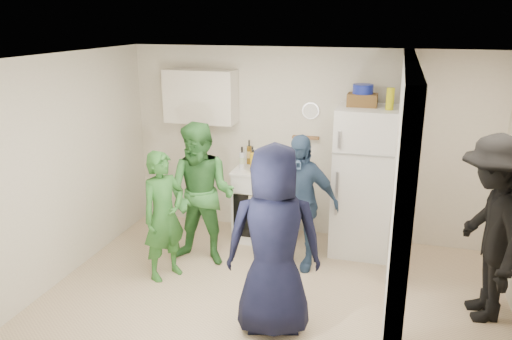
# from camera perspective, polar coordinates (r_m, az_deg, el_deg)

# --- Properties ---
(floor) EXTENTS (4.80, 4.80, 0.00)m
(floor) POSITION_cam_1_polar(r_m,az_deg,el_deg) (5.56, 2.15, -13.87)
(floor) COLOR beige
(floor) RESTS_ON ground
(wall_back) EXTENTS (4.80, 0.00, 4.80)m
(wall_back) POSITION_cam_1_polar(r_m,az_deg,el_deg) (6.63, 5.75, 2.97)
(wall_back) COLOR silver
(wall_back) RESTS_ON floor
(wall_front) EXTENTS (4.80, 0.00, 4.80)m
(wall_front) POSITION_cam_1_polar(r_m,az_deg,el_deg) (3.53, -4.26, -10.17)
(wall_front) COLOR silver
(wall_front) RESTS_ON floor
(wall_left) EXTENTS (0.00, 3.40, 3.40)m
(wall_left) POSITION_cam_1_polar(r_m,az_deg,el_deg) (6.03, -20.46, 0.50)
(wall_left) COLOR silver
(wall_left) RESTS_ON floor
(ceiling) EXTENTS (4.80, 4.80, 0.00)m
(ceiling) POSITION_cam_1_polar(r_m,az_deg,el_deg) (4.78, 2.49, 12.74)
(ceiling) COLOR white
(ceiling) RESTS_ON wall_back
(partition_pier_back) EXTENTS (0.12, 1.20, 2.50)m
(partition_pier_back) POSITION_cam_1_polar(r_m,az_deg,el_deg) (5.96, 16.12, 0.74)
(partition_pier_back) COLOR silver
(partition_pier_back) RESTS_ON floor
(partition_pier_front) EXTENTS (0.12, 1.20, 2.50)m
(partition_pier_front) POSITION_cam_1_polar(r_m,az_deg,el_deg) (3.89, 15.96, -8.10)
(partition_pier_front) COLOR silver
(partition_pier_front) RESTS_ON floor
(partition_header) EXTENTS (0.12, 1.00, 0.40)m
(partition_header) POSITION_cam_1_polar(r_m,az_deg,el_deg) (4.67, 17.12, 9.45)
(partition_header) COLOR silver
(partition_header) RESTS_ON partition_pier_back
(stove) EXTENTS (0.82, 0.68, 0.97)m
(stove) POSITION_cam_1_polar(r_m,az_deg,el_deg) (6.64, 1.25, -3.83)
(stove) COLOR white
(stove) RESTS_ON floor
(upper_cabinet) EXTENTS (0.95, 0.34, 0.70)m
(upper_cabinet) POSITION_cam_1_polar(r_m,az_deg,el_deg) (6.72, -6.33, 8.37)
(upper_cabinet) COLOR silver
(upper_cabinet) RESTS_ON wall_back
(fridge) EXTENTS (0.76, 0.74, 1.84)m
(fridge) POSITION_cam_1_polar(r_m,az_deg,el_deg) (6.29, 12.37, -1.26)
(fridge) COLOR white
(fridge) RESTS_ON floor
(wicker_basket) EXTENTS (0.35, 0.25, 0.15)m
(wicker_basket) POSITION_cam_1_polar(r_m,az_deg,el_deg) (6.12, 12.06, 7.84)
(wicker_basket) COLOR brown
(wicker_basket) RESTS_ON fridge
(blue_bowl) EXTENTS (0.24, 0.24, 0.11)m
(blue_bowl) POSITION_cam_1_polar(r_m,az_deg,el_deg) (6.10, 12.13, 9.04)
(blue_bowl) COLOR #162397
(blue_bowl) RESTS_ON wicker_basket
(yellow_cup_stack_top) EXTENTS (0.09, 0.09, 0.25)m
(yellow_cup_stack_top) POSITION_cam_1_polar(r_m,az_deg,el_deg) (5.95, 15.08, 7.86)
(yellow_cup_stack_top) COLOR yellow
(yellow_cup_stack_top) RESTS_ON fridge
(wall_clock) EXTENTS (0.22, 0.02, 0.22)m
(wall_clock) POSITION_cam_1_polar(r_m,az_deg,el_deg) (6.51, 6.27, 6.74)
(wall_clock) COLOR white
(wall_clock) RESTS_ON wall_back
(spice_shelf) EXTENTS (0.35, 0.08, 0.03)m
(spice_shelf) POSITION_cam_1_polar(r_m,az_deg,el_deg) (6.56, 5.70, 3.72)
(spice_shelf) COLOR olive
(spice_shelf) RESTS_ON wall_back
(yellow_cup_stack_stove) EXTENTS (0.09, 0.09, 0.25)m
(yellow_cup_stack_stove) POSITION_cam_1_polar(r_m,az_deg,el_deg) (6.28, -0.28, 0.81)
(yellow_cup_stack_stove) COLOR gold
(yellow_cup_stack_stove) RESTS_ON stove
(red_cup) EXTENTS (0.09, 0.09, 0.12)m
(red_cup) POSITION_cam_1_polar(r_m,az_deg,el_deg) (6.23, 2.78, 0.04)
(red_cup) COLOR #B40C0E
(red_cup) RESTS_ON stove
(person_green_left) EXTENTS (0.58, 0.65, 1.48)m
(person_green_left) POSITION_cam_1_polar(r_m,az_deg,el_deg) (5.67, -10.48, -5.17)
(person_green_left) COLOR #32702C
(person_green_left) RESTS_ON floor
(person_green_center) EXTENTS (0.86, 0.68, 1.72)m
(person_green_center) POSITION_cam_1_polar(r_m,az_deg,el_deg) (5.89, -6.24, -2.86)
(person_green_center) COLOR #3E853A
(person_green_center) RESTS_ON floor
(person_denim) EXTENTS (0.97, 0.46, 1.61)m
(person_denim) POSITION_cam_1_polar(r_m,az_deg,el_deg) (5.81, 4.87, -3.66)
(person_denim) COLOR #334D70
(person_denim) RESTS_ON floor
(person_navy) EXTENTS (1.01, 0.78, 1.82)m
(person_navy) POSITION_cam_1_polar(r_m,az_deg,el_deg) (4.58, 2.06, -8.16)
(person_navy) COLOR black
(person_navy) RESTS_ON floor
(person_nook) EXTENTS (0.84, 1.28, 1.85)m
(person_nook) POSITION_cam_1_polar(r_m,az_deg,el_deg) (5.28, 25.26, -6.16)
(person_nook) COLOR black
(person_nook) RESTS_ON floor
(bottle_a) EXTENTS (0.06, 0.06, 0.33)m
(bottle_a) POSITION_cam_1_polar(r_m,az_deg,el_deg) (6.64, -0.79, 2.07)
(bottle_a) COLOR brown
(bottle_a) RESTS_ON stove
(bottle_b) EXTENTS (0.07, 0.07, 0.26)m
(bottle_b) POSITION_cam_1_polar(r_m,az_deg,el_deg) (6.40, -0.33, 1.19)
(bottle_b) COLOR #1B5322
(bottle_b) RESTS_ON stove
(bottle_c) EXTENTS (0.08, 0.08, 0.25)m
(bottle_c) POSITION_cam_1_polar(r_m,az_deg,el_deg) (6.60, 0.81, 1.63)
(bottle_c) COLOR #B3BDC2
(bottle_c) RESTS_ON stove
(bottle_d) EXTENTS (0.07, 0.07, 0.25)m
(bottle_d) POSITION_cam_1_polar(r_m,az_deg,el_deg) (6.40, 1.20, 1.10)
(bottle_d) COLOR #5F2D10
(bottle_d) RESTS_ON stove
(bottle_e) EXTENTS (0.06, 0.06, 0.28)m
(bottle_e) POSITION_cam_1_polar(r_m,az_deg,el_deg) (6.60, 2.67, 1.74)
(bottle_e) COLOR #9EA5B0
(bottle_e) RESTS_ON stove
(bottle_f) EXTENTS (0.06, 0.06, 0.30)m
(bottle_f) POSITION_cam_1_polar(r_m,az_deg,el_deg) (6.44, 2.74, 1.44)
(bottle_f) COLOR #143413
(bottle_f) RESTS_ON stove
(bottle_g) EXTENTS (0.07, 0.07, 0.24)m
(bottle_g) POSITION_cam_1_polar(r_m,az_deg,el_deg) (6.53, 3.78, 1.39)
(bottle_g) COLOR olive
(bottle_g) RESTS_ON stove
(bottle_h) EXTENTS (0.07, 0.07, 0.30)m
(bottle_h) POSITION_cam_1_polar(r_m,az_deg,el_deg) (6.40, -1.61, 1.36)
(bottle_h) COLOR silver
(bottle_h) RESTS_ON stove
(bottle_i) EXTENTS (0.06, 0.06, 0.26)m
(bottle_i) POSITION_cam_1_polar(r_m,az_deg,el_deg) (6.55, 1.79, 1.53)
(bottle_i) COLOR brown
(bottle_i) RESTS_ON stove
(bottle_j) EXTENTS (0.06, 0.06, 0.24)m
(bottle_j) POSITION_cam_1_polar(r_m,az_deg,el_deg) (6.30, 3.71, 0.81)
(bottle_j) COLOR #1D5726
(bottle_j) RESTS_ON stove
(bottle_k) EXTENTS (0.06, 0.06, 0.27)m
(bottle_k) POSITION_cam_1_polar(r_m,az_deg,el_deg) (6.54, -0.40, 1.56)
(bottle_k) COLOR brown
(bottle_k) RESTS_ON stove
(bottle_l) EXTENTS (0.06, 0.06, 0.29)m
(bottle_l) POSITION_cam_1_polar(r_m,az_deg,el_deg) (6.28, 2.25, 1.00)
(bottle_l) COLOR #98A0A7
(bottle_l) RESTS_ON stove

